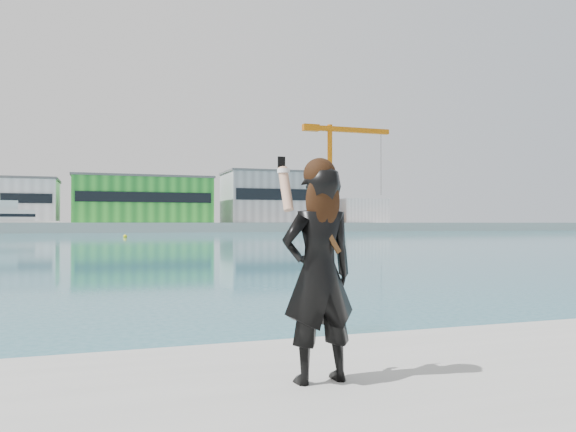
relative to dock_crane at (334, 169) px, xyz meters
name	(u,v)px	position (x,y,z in m)	size (l,w,h in m)	color
far_quay	(106,227)	(-53.20, 8.00, -14.07)	(320.00, 40.00, 2.00)	#9E9E99
warehouse_green	(143,200)	(-45.20, 5.98, -7.81)	(30.60, 16.36, 10.50)	#21852A
warehouse_grey_right	(276,197)	(-13.20, 5.98, -6.80)	(25.50, 15.35, 12.50)	gray
ancillary_shed	(360,211)	(8.80, 4.00, -10.07)	(12.00, 10.00, 6.00)	silver
dock_crane	(334,169)	(0.00, 0.00, 0.00)	(23.00, 4.00, 24.00)	orange
flagpole_right	(209,203)	(-31.11, -1.00, -8.53)	(1.28, 0.16, 8.00)	silver
motor_yacht	(8,221)	(-71.11, -8.51, -12.78)	(18.05, 9.85, 8.12)	white
buoy_near	(125,238)	(-51.42, -48.40, -15.07)	(0.50, 0.50, 0.50)	yellow
woman	(319,267)	(-53.29, -122.53, -13.42)	(0.61, 0.43, 1.67)	black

